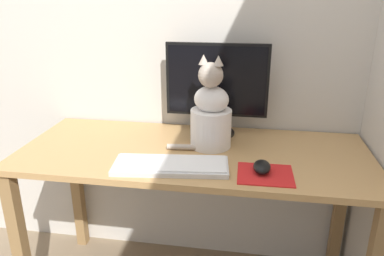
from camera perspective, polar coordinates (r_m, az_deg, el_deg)
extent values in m
cube|color=beige|center=(1.73, 2.04, 17.18)|extent=(7.00, 0.04, 2.50)
cube|color=tan|center=(1.54, 0.23, -3.81)|extent=(1.42, 0.60, 0.02)
cube|color=olive|center=(1.75, -24.66, -16.46)|extent=(0.05, 0.05, 0.70)
cube|color=olive|center=(2.12, -17.10, -8.64)|extent=(0.05, 0.05, 0.70)
cube|color=olive|center=(1.97, 21.56, -11.47)|extent=(0.05, 0.05, 0.70)
cylinder|color=black|center=(1.71, 3.63, -0.67)|extent=(0.17, 0.17, 0.01)
cylinder|color=black|center=(1.70, 3.67, 0.73)|extent=(0.04, 0.04, 0.08)
cube|color=black|center=(1.64, 3.82, 7.30)|extent=(0.45, 0.02, 0.32)
cube|color=black|center=(1.63, 3.79, 7.22)|extent=(0.42, 0.00, 0.29)
cube|color=silver|center=(1.38, -3.25, -5.79)|extent=(0.44, 0.21, 0.02)
cube|color=white|center=(1.38, -3.26, -5.34)|extent=(0.42, 0.18, 0.01)
cube|color=red|center=(1.36, 11.09, -6.95)|extent=(0.20, 0.18, 0.00)
ellipsoid|color=black|center=(1.36, 10.61, -5.83)|extent=(0.06, 0.10, 0.04)
cylinder|color=white|center=(1.55, 2.89, -0.04)|extent=(0.21, 0.21, 0.16)
ellipsoid|color=white|center=(1.51, 2.97, 4.38)|extent=(0.17, 0.15, 0.11)
sphere|color=#B2A393|center=(1.47, 2.86, 8.07)|extent=(0.12, 0.12, 0.10)
cone|color=#B2A393|center=(1.47, 1.78, 10.41)|extent=(0.05, 0.05, 0.04)
cone|color=#B2A393|center=(1.45, 4.05, 10.21)|extent=(0.05, 0.05, 0.04)
cylinder|color=#B2A393|center=(1.52, 0.37, -3.03)|extent=(0.22, 0.04, 0.02)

